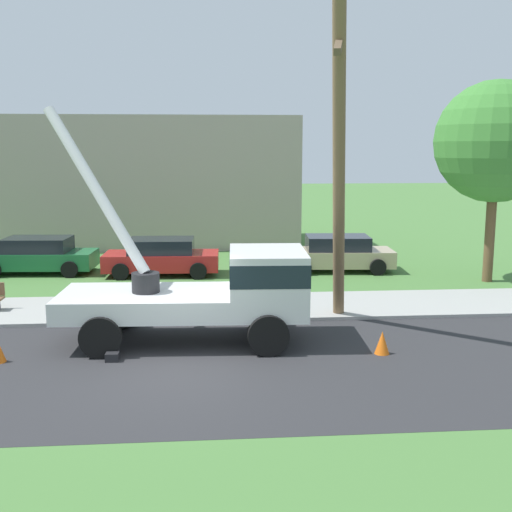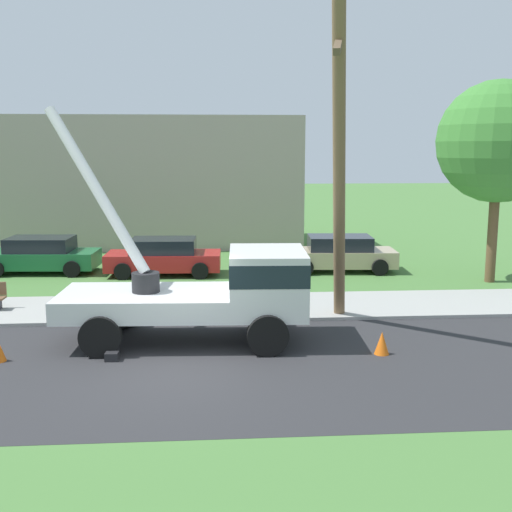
# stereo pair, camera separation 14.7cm
# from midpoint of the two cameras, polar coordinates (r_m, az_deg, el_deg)

# --- Properties ---
(ground_plane) EXTENTS (120.00, 120.00, 0.00)m
(ground_plane) POSITION_cam_midpoint_polar(r_m,az_deg,el_deg) (26.07, -6.07, -1.06)
(ground_plane) COLOR #477538
(road_asphalt) EXTENTS (80.00, 7.20, 0.01)m
(road_asphalt) POSITION_cam_midpoint_polar(r_m,az_deg,el_deg) (14.47, -7.24, -10.06)
(road_asphalt) COLOR #2B2B2D
(road_asphalt) RESTS_ON ground
(sidewalk_strip) EXTENTS (80.00, 3.21, 0.10)m
(sidewalk_strip) POSITION_cam_midpoint_polar(r_m,az_deg,el_deg) (19.43, -6.56, -4.70)
(sidewalk_strip) COLOR #9E9E99
(sidewalk_strip) RESTS_ON ground
(utility_truck) EXTENTS (6.75, 3.21, 5.98)m
(utility_truck) POSITION_cam_midpoint_polar(r_m,az_deg,el_deg) (15.96, -3.87, -2.85)
(utility_truck) COLOR silver
(utility_truck) RESTS_ON ground
(leaning_utility_pole) EXTENTS (1.27, 4.00, 8.42)m
(leaning_utility_pole) POSITION_cam_midpoint_polar(r_m,az_deg,el_deg) (16.37, 7.29, 7.63)
(leaning_utility_pole) COLOR brown
(leaning_utility_pole) RESTS_ON ground
(traffic_cone_ahead) EXTENTS (0.36, 0.36, 0.56)m
(traffic_cone_ahead) POSITION_cam_midpoint_polar(r_m,az_deg,el_deg) (15.49, 11.13, -7.74)
(traffic_cone_ahead) COLOR orange
(traffic_cone_ahead) RESTS_ON ground
(parked_sedan_green) EXTENTS (4.50, 2.20, 1.42)m
(parked_sedan_green) POSITION_cam_midpoint_polar(r_m,az_deg,el_deg) (26.16, -19.33, 0.05)
(parked_sedan_green) COLOR #1E6638
(parked_sedan_green) RESTS_ON ground
(parked_sedan_red) EXTENTS (4.46, 2.12, 1.42)m
(parked_sedan_red) POSITION_cam_midpoint_polar(r_m,az_deg,el_deg) (24.64, -8.74, -0.08)
(parked_sedan_red) COLOR #B21E1E
(parked_sedan_red) RESTS_ON ground
(parked_sedan_tan) EXTENTS (4.50, 2.20, 1.42)m
(parked_sedan_tan) POSITION_cam_midpoint_polar(r_m,az_deg,el_deg) (25.34, 7.24, 0.23)
(parked_sedan_tan) COLOR tan
(parked_sedan_tan) RESTS_ON ground
(roadside_tree_far) EXTENTS (4.36, 4.36, 7.30)m
(roadside_tree_far) POSITION_cam_midpoint_polar(r_m,az_deg,el_deg) (24.34, 20.80, 9.65)
(roadside_tree_far) COLOR brown
(roadside_tree_far) RESTS_ON ground
(lowrise_building_backdrop) EXTENTS (18.00, 6.00, 6.40)m
(lowrise_building_backdrop) POSITION_cam_midpoint_polar(r_m,az_deg,el_deg) (33.02, -12.50, 6.65)
(lowrise_building_backdrop) COLOR #A5998C
(lowrise_building_backdrop) RESTS_ON ground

